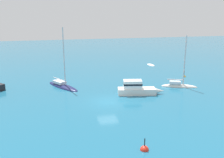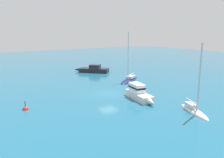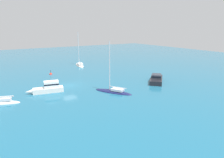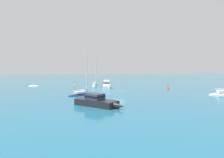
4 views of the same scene
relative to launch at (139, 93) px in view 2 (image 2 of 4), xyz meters
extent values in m
plane|color=#1E607F|center=(4.60, 1.95, -0.79)|extent=(160.00, 160.00, 0.00)
cube|color=silver|center=(0.03, -0.01, -0.36)|extent=(5.39, 2.65, 0.86)
cone|color=silver|center=(-3.09, 0.63, -0.36)|extent=(1.44, 1.10, 0.86)
cube|color=white|center=(0.60, -0.12, 0.64)|extent=(2.70, 1.79, 1.15)
cube|color=black|center=(0.60, -0.12, 0.70)|extent=(2.75, 1.84, 0.24)
ellipsoid|color=silver|center=(-7.46, -1.76, -0.79)|extent=(5.41, 3.16, 0.89)
cube|color=silver|center=(-6.86, -2.00, -0.14)|extent=(1.81, 1.39, 0.42)
cylinder|color=silver|center=(-7.95, -1.55, 3.33)|extent=(0.19, 0.19, 7.36)
cylinder|color=silver|center=(-6.84, -2.01, 0.32)|extent=(2.29, 1.07, 0.15)
ellipsoid|color=#191E4C|center=(9.78, -6.10, -0.79)|extent=(5.10, 6.98, 0.76)
cube|color=silver|center=(10.22, -6.84, -0.21)|extent=(2.10, 2.44, 0.40)
cylinder|color=silver|center=(9.41, -5.49, 3.88)|extent=(0.16, 0.16, 8.58)
cylinder|color=silver|center=(10.24, -6.87, 0.24)|extent=(1.76, 2.82, 0.13)
cube|color=black|center=(21.13, -5.16, -0.34)|extent=(6.24, 6.09, 0.90)
cone|color=black|center=(23.98, -2.46, -0.34)|extent=(1.78, 1.75, 0.90)
cube|color=#2D333D|center=(20.97, -5.31, 0.53)|extent=(2.92, 2.91, 0.83)
cube|color=black|center=(20.97, -5.31, 0.57)|extent=(2.98, 2.96, 0.24)
sphere|color=red|center=(4.24, 13.79, -0.79)|extent=(0.72, 0.72, 0.72)
cylinder|color=black|center=(4.24, 13.79, -0.10)|extent=(0.08, 0.08, 0.67)
camera|label=1|loc=(11.12, 30.45, 9.97)|focal=39.23mm
camera|label=2|loc=(-22.36, 19.61, 8.22)|focal=36.41mm
camera|label=3|loc=(-8.19, -34.39, 10.33)|focal=31.85mm
camera|label=4|loc=(51.80, -8.96, 5.21)|focal=35.34mm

